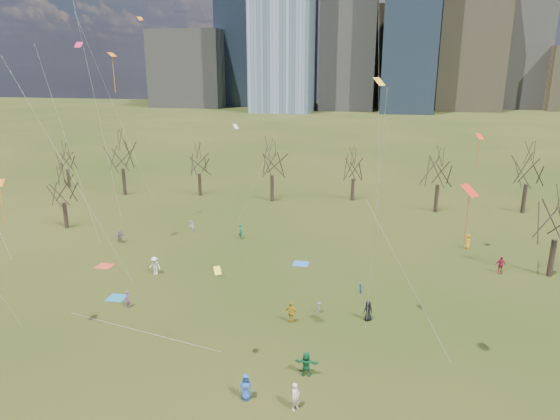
% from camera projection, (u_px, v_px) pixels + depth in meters
% --- Properties ---
extents(ground, '(500.00, 500.00, 0.00)m').
position_uv_depth(ground, '(248.00, 343.00, 37.52)').
color(ground, black).
rests_on(ground, ground).
extents(downtown_skyline, '(212.50, 78.00, 118.00)m').
position_uv_depth(downtown_skyline, '(363.00, 21.00, 225.04)').
color(downtown_skyline, slate).
rests_on(downtown_skyline, ground).
extents(bare_tree_row, '(113.04, 29.80, 9.50)m').
position_uv_depth(bare_tree_row, '(315.00, 167.00, 70.81)').
color(bare_tree_row, black).
rests_on(bare_tree_row, ground).
extents(blanket_teal, '(1.60, 1.50, 0.03)m').
position_uv_depth(blanket_teal, '(117.00, 298.00, 44.73)').
color(blanket_teal, '#197199').
rests_on(blanket_teal, ground).
extents(blanket_navy, '(1.60, 1.50, 0.03)m').
position_uv_depth(blanket_navy, '(301.00, 264.00, 52.38)').
color(blanket_navy, blue).
rests_on(blanket_navy, ground).
extents(blanket_crimson, '(1.60, 1.50, 0.03)m').
position_uv_depth(blanket_crimson, '(104.00, 266.00, 51.78)').
color(blanket_crimson, red).
rests_on(blanket_crimson, ground).
extents(person_0, '(0.99, 0.78, 1.77)m').
position_uv_depth(person_0, '(246.00, 387.00, 30.97)').
color(person_0, '#264FA6').
rests_on(person_0, ground).
extents(person_1, '(0.70, 0.78, 1.79)m').
position_uv_depth(person_1, '(295.00, 396.00, 30.08)').
color(person_1, silver).
rests_on(person_1, ground).
extents(person_3, '(0.52, 0.71, 0.99)m').
position_uv_depth(person_3, '(319.00, 307.00, 41.93)').
color(person_3, slate).
rests_on(person_3, ground).
extents(person_4, '(1.09, 0.59, 1.77)m').
position_uv_depth(person_4, '(291.00, 313.00, 40.24)').
color(person_4, gold).
rests_on(person_4, ground).
extents(person_5, '(1.66, 0.57, 1.78)m').
position_uv_depth(person_5, '(306.00, 364.00, 33.36)').
color(person_5, '#186E3B').
rests_on(person_5, ground).
extents(person_6, '(0.99, 0.88, 1.70)m').
position_uv_depth(person_6, '(368.00, 311.00, 40.61)').
color(person_6, black).
rests_on(person_6, ground).
extents(person_7, '(0.40, 0.57, 1.51)m').
position_uv_depth(person_7, '(127.00, 299.00, 42.84)').
color(person_7, '#864386').
rests_on(person_7, ground).
extents(person_8, '(0.41, 0.50, 0.96)m').
position_uv_depth(person_8, '(360.00, 289.00, 45.47)').
color(person_8, '#2759A9').
rests_on(person_8, ground).
extents(person_9, '(1.25, 0.79, 1.85)m').
position_uv_depth(person_9, '(155.00, 266.00, 49.51)').
color(person_9, silver).
rests_on(person_9, ground).
extents(person_10, '(1.12, 0.62, 1.81)m').
position_uv_depth(person_10, '(501.00, 265.00, 49.75)').
color(person_10, '#A11732').
rests_on(person_10, ground).
extents(person_11, '(1.23, 1.31, 1.47)m').
position_uv_depth(person_11, '(120.00, 236.00, 58.59)').
color(person_11, slate).
rests_on(person_11, ground).
extents(person_12, '(0.87, 0.99, 1.71)m').
position_uv_depth(person_12, '(468.00, 242.00, 56.48)').
color(person_12, orange).
rests_on(person_12, ground).
extents(person_13, '(0.68, 0.80, 1.87)m').
position_uv_depth(person_13, '(241.00, 232.00, 59.57)').
color(person_13, '#19724C').
rests_on(person_13, ground).
extents(person_14, '(0.85, 0.91, 1.51)m').
position_uv_depth(person_14, '(191.00, 226.00, 62.14)').
color(person_14, silver).
rests_on(person_14, ground).
extents(kites_airborne, '(65.44, 42.74, 34.76)m').
position_uv_depth(kites_airborne, '(292.00, 137.00, 44.19)').
color(kites_airborne, orange).
rests_on(kites_airborne, ground).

